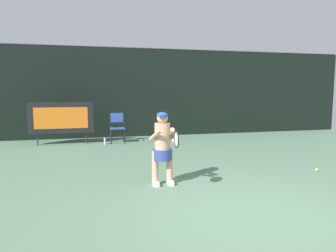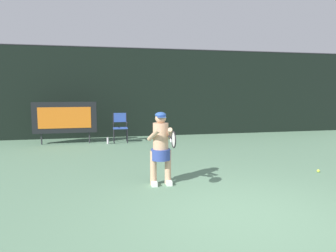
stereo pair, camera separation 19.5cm
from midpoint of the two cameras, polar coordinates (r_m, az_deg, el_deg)
name	(u,v)px [view 1 (the left image)]	position (r m, az deg, el deg)	size (l,w,h in m)	color
ground	(259,220)	(4.83, 15.60, -16.80)	(18.00, 22.00, 0.03)	#597E61
backdrop_screen	(152,93)	(12.73, -3.58, 6.26)	(18.00, 0.12, 3.66)	black
scoreboard	(61,118)	(11.33, -19.96, 1.46)	(2.20, 0.21, 1.50)	black
umpire_chair	(117,126)	(11.24, -10.07, 0.03)	(0.52, 0.44, 1.08)	black
water_bottle	(105,141)	(11.00, -12.35, -2.76)	(0.07, 0.07, 0.27)	silver
tennis_player	(163,145)	(6.06, -1.97, -3.70)	(0.54, 0.61, 1.48)	white
tennis_racket	(176,139)	(5.49, 0.51, -2.54)	(0.03, 0.60, 0.31)	black
tennis_ball_loose	(317,170)	(7.99, 25.66, -7.47)	(0.07, 0.07, 0.07)	#CCDB3D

